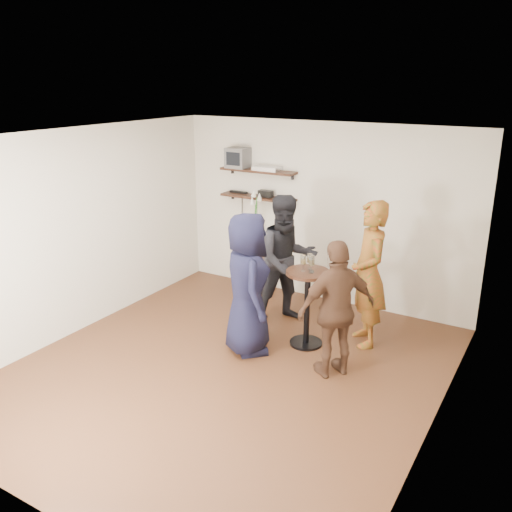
% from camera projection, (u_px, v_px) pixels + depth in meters
% --- Properties ---
extents(room, '(4.58, 5.08, 2.68)m').
position_uv_depth(room, '(226.00, 262.00, 5.76)').
color(room, '#412115').
rests_on(room, ground).
extents(shelf_upper, '(1.20, 0.25, 0.04)m').
position_uv_depth(shelf_upper, '(258.00, 171.00, 8.01)').
color(shelf_upper, black).
rests_on(shelf_upper, room).
extents(shelf_lower, '(1.20, 0.25, 0.04)m').
position_uv_depth(shelf_lower, '(258.00, 197.00, 8.13)').
color(shelf_lower, black).
rests_on(shelf_lower, room).
extents(crt_monitor, '(0.32, 0.30, 0.30)m').
position_uv_depth(crt_monitor, '(238.00, 158.00, 8.12)').
color(crt_monitor, '#59595B').
rests_on(crt_monitor, shelf_upper).
extents(dvd_deck, '(0.40, 0.24, 0.06)m').
position_uv_depth(dvd_deck, '(267.00, 168.00, 7.92)').
color(dvd_deck, silver).
rests_on(dvd_deck, shelf_upper).
extents(radio, '(0.22, 0.10, 0.10)m').
position_uv_depth(radio, '(266.00, 194.00, 8.05)').
color(radio, black).
rests_on(radio, shelf_lower).
extents(power_strip, '(0.30, 0.05, 0.03)m').
position_uv_depth(power_strip, '(239.00, 192.00, 8.35)').
color(power_strip, black).
rests_on(power_strip, shelf_lower).
extents(side_table, '(0.52, 0.52, 0.59)m').
position_uv_depth(side_table, '(256.00, 261.00, 8.26)').
color(side_table, black).
rests_on(side_table, room).
extents(vase_lilies, '(0.20, 0.21, 1.04)m').
position_uv_depth(vase_lilies, '(256.00, 234.00, 8.13)').
color(vase_lilies, white).
rests_on(vase_lilies, side_table).
extents(drinks_table, '(0.53, 0.53, 0.97)m').
position_uv_depth(drinks_table, '(307.00, 298.00, 6.57)').
color(drinks_table, black).
rests_on(drinks_table, room).
extents(wine_glass_fl, '(0.07, 0.07, 0.20)m').
position_uv_depth(wine_glass_fl, '(303.00, 260.00, 6.41)').
color(wine_glass_fl, silver).
rests_on(wine_glass_fl, drinks_table).
extents(wine_glass_fr, '(0.07, 0.07, 0.21)m').
position_uv_depth(wine_glass_fr, '(312.00, 261.00, 6.36)').
color(wine_glass_fr, silver).
rests_on(wine_glass_fr, drinks_table).
extents(wine_glass_bl, '(0.06, 0.06, 0.19)m').
position_uv_depth(wine_glass_bl, '(310.00, 259.00, 6.48)').
color(wine_glass_bl, silver).
rests_on(wine_glass_bl, drinks_table).
extents(wine_glass_br, '(0.06, 0.06, 0.19)m').
position_uv_depth(wine_glass_br, '(312.00, 261.00, 6.41)').
color(wine_glass_br, silver).
rests_on(wine_glass_br, drinks_table).
extents(person_plaid, '(0.73, 0.79, 1.82)m').
position_uv_depth(person_plaid, '(369.00, 274.00, 6.53)').
color(person_plaid, red).
rests_on(person_plaid, room).
extents(person_dark, '(1.06, 1.07, 1.74)m').
position_uv_depth(person_dark, '(287.00, 260.00, 7.16)').
color(person_dark, black).
rests_on(person_dark, room).
extents(person_navy, '(0.97, 0.99, 1.72)m').
position_uv_depth(person_navy, '(247.00, 284.00, 6.35)').
color(person_navy, black).
rests_on(person_navy, room).
extents(person_brown, '(0.87, 0.95, 1.56)m').
position_uv_depth(person_brown, '(337.00, 309.00, 5.86)').
color(person_brown, '#4C2F20').
rests_on(person_brown, room).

